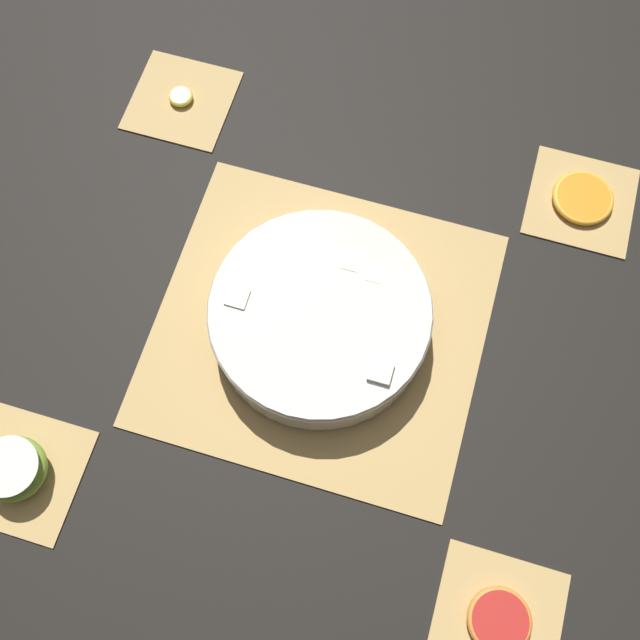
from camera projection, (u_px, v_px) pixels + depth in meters
name	position (u px, v px, depth m)	size (l,w,h in m)	color
ground_plane	(320.00, 328.00, 1.04)	(6.00, 6.00, 0.00)	black
bamboo_mat_center	(320.00, 327.00, 1.03)	(0.45, 0.42, 0.01)	tan
coaster_mat_near_left	(22.00, 472.00, 0.97)	(0.15, 0.15, 0.01)	tan
coaster_mat_near_right	(498.00, 620.00, 0.90)	(0.15, 0.15, 0.01)	tan
coaster_mat_far_left	(182.00, 100.00, 1.16)	(0.15, 0.15, 0.01)	tan
coaster_mat_far_right	(581.00, 201.00, 1.10)	(0.15, 0.15, 0.01)	tan
fruit_salad_bowl	(320.00, 318.00, 0.99)	(0.30, 0.30, 0.08)	silver
apple_half	(14.00, 469.00, 0.94)	(0.08, 0.08, 0.05)	#7FAD38
orange_slice_whole	(583.00, 198.00, 1.09)	(0.09, 0.09, 0.01)	orange
banana_coin_single	(181.00, 97.00, 1.16)	(0.04, 0.04, 0.01)	#F7EFC6
grapefruit_slice	(500.00, 620.00, 0.90)	(0.08, 0.08, 0.01)	#B2231E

